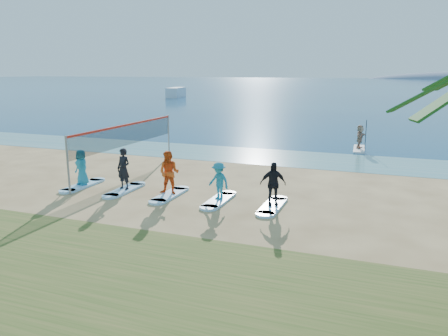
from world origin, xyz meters
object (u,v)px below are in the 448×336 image
(paddleboarder, at_px, (360,137))
(surfboard_2, at_px, (170,195))
(student_1, at_px, (124,169))
(surfboard_4, at_px, (272,206))
(paddleboard, at_px, (359,149))
(student_3, at_px, (219,181))
(student_2, at_px, (169,173))
(surfboard_0, at_px, (83,185))
(volleyball_net, at_px, (127,135))
(boat_offshore_a, at_px, (176,97))
(student_0, at_px, (82,167))
(student_4, at_px, (273,184))
(surfboard_1, at_px, (125,190))
(surfboard_3, at_px, (219,200))

(paddleboarder, distance_m, surfboard_2, 15.50)
(student_1, height_order, surfboard_4, student_1)
(student_1, bearing_deg, paddleboarder, 67.80)
(paddleboard, height_order, student_3, student_3)
(paddleboarder, distance_m, student_1, 16.53)
(student_1, relative_size, student_2, 0.99)
(paddleboard, distance_m, surfboard_0, 17.79)
(surfboard_0, bearing_deg, volleyball_net, 83.83)
(paddleboard, distance_m, paddleboarder, 0.82)
(boat_offshore_a, relative_size, surfboard_2, 3.12)
(student_0, bearing_deg, student_1, 20.88)
(surfboard_4, bearing_deg, surfboard_2, 180.00)
(student_3, distance_m, student_4, 2.19)
(paddleboard, bearing_deg, boat_offshore_a, 125.16)
(boat_offshore_a, distance_m, surfboard_0, 67.32)
(surfboard_4, bearing_deg, student_0, 180.00)
(paddleboarder, bearing_deg, volleyball_net, 146.61)
(surfboard_1, relative_size, surfboard_4, 1.00)
(volleyball_net, xyz_separation_m, student_2, (4.03, -3.20, -0.91))
(student_2, bearing_deg, surfboard_4, -5.76)
(paddleboard, xyz_separation_m, surfboard_3, (-4.44, -13.98, -0.01))
(volleyball_net, relative_size, student_3, 6.07)
(student_0, xyz_separation_m, student_3, (6.57, 0.00, -0.05))
(surfboard_0, relative_size, student_0, 1.38)
(paddleboard, distance_m, student_0, 17.81)
(surfboard_1, bearing_deg, student_4, 0.00)
(paddleboarder, bearing_deg, student_0, 153.07)
(volleyball_net, relative_size, paddleboard, 3.03)
(paddleboard, distance_m, surfboard_1, 16.53)
(surfboard_1, xyz_separation_m, surfboard_3, (4.38, 0.00, 0.00))
(surfboard_1, relative_size, student_4, 1.32)
(student_1, xyz_separation_m, surfboard_3, (4.38, 0.00, -0.94))
(paddleboard, distance_m, student_1, 16.56)
(student_3, bearing_deg, surfboard_2, -159.08)
(student_2, distance_m, student_4, 4.38)
(surfboard_0, bearing_deg, surfboard_3, 0.00)
(volleyball_net, bearing_deg, paddleboarder, 45.33)
(surfboard_0, xyz_separation_m, surfboard_1, (2.19, 0.00, 0.00))
(boat_offshore_a, distance_m, student_2, 69.16)
(boat_offshore_a, bearing_deg, paddleboard, -62.86)
(boat_offshore_a, height_order, student_3, student_3)
(student_1, bearing_deg, surfboard_3, 10.04)
(student_2, bearing_deg, student_0, 174.24)
(student_2, bearing_deg, paddleboard, 58.88)
(surfboard_0, distance_m, surfboard_1, 2.19)
(paddleboarder, distance_m, boat_offshore_a, 60.85)
(paddleboarder, bearing_deg, surfboard_4, -177.86)
(paddleboarder, height_order, student_0, student_0)
(surfboard_4, bearing_deg, volleyball_net, 159.18)
(boat_offshore_a, height_order, surfboard_0, boat_offshore_a)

